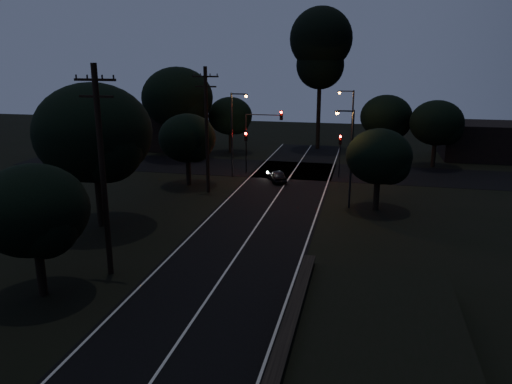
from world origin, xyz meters
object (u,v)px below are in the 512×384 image
at_px(utility_pole_mid, 102,169).
at_px(tall_pine, 321,47).
at_px(signal_left, 246,144).
at_px(streetlight_b, 350,124).
at_px(streetlight_a, 234,129).
at_px(signal_right, 340,148).
at_px(signal_mast, 263,130).
at_px(streetlight_c, 349,152).
at_px(utility_pole_far, 207,128).
at_px(car, 277,176).

bearing_deg(utility_pole_mid, tall_pine, 80.07).
bearing_deg(signal_left, streetlight_b, 22.05).
relative_size(utility_pole_mid, signal_left, 2.68).
bearing_deg(streetlight_a, tall_pine, 69.64).
height_order(signal_right, streetlight_a, streetlight_a).
distance_m(signal_mast, streetlight_c, 13.28).
bearing_deg(streetlight_b, streetlight_c, -87.86).
xyz_separation_m(utility_pole_far, car, (5.11, 4.94, -4.94)).
relative_size(tall_pine, streetlight_a, 2.13).
xyz_separation_m(streetlight_a, streetlight_b, (10.61, 6.00, 0.00)).
bearing_deg(signal_right, tall_pine, 103.49).
relative_size(tall_pine, car, 5.29).
height_order(streetlight_b, streetlight_c, streetlight_b).
bearing_deg(streetlight_b, signal_mast, -154.01).
distance_m(signal_mast, streetlight_b, 9.15).
xyz_separation_m(utility_pole_far, signal_left, (1.40, 7.99, -2.65)).
height_order(signal_left, streetlight_c, streetlight_c).
xyz_separation_m(signal_left, signal_mast, (1.69, 0.00, 1.50)).
height_order(streetlight_a, streetlight_b, same).
distance_m(utility_pole_far, tall_pine, 24.98).
relative_size(utility_pole_mid, signal_right, 2.68).
xyz_separation_m(utility_pole_mid, signal_right, (10.60, 24.99, -2.90)).
distance_m(utility_pole_far, streetlight_c, 12.05).
distance_m(utility_pole_far, car, 8.65).
xyz_separation_m(utility_pole_far, streetlight_b, (11.31, 12.00, -0.85)).
relative_size(tall_pine, streetlight_b, 2.13).
relative_size(utility_pole_mid, streetlight_c, 1.47).
bearing_deg(signal_left, signal_mast, 0.13).
height_order(signal_left, streetlight_a, streetlight_a).
distance_m(tall_pine, streetlight_b, 14.07).
relative_size(utility_pole_far, car, 3.26).
height_order(utility_pole_far, streetlight_c, utility_pole_far).
bearing_deg(utility_pole_far, tall_pine, 73.07).
bearing_deg(streetlight_b, utility_pole_far, -133.30).
height_order(signal_right, streetlight_c, streetlight_c).
height_order(utility_pole_mid, utility_pole_far, utility_pole_mid).
relative_size(signal_left, car, 1.27).
bearing_deg(tall_pine, car, -95.96).
distance_m(utility_pole_far, streetlight_a, 6.10).
relative_size(signal_left, streetlight_c, 0.55).
bearing_deg(signal_right, signal_left, 180.00).
xyz_separation_m(utility_pole_far, signal_mast, (3.09, 7.99, -1.15)).
xyz_separation_m(streetlight_a, car, (4.42, -1.06, -4.09)).
height_order(utility_pole_mid, streetlight_c, utility_pole_mid).
bearing_deg(utility_pole_far, car, 44.00).
distance_m(signal_left, streetlight_c, 14.52).
xyz_separation_m(tall_pine, streetlight_a, (-6.31, -17.00, -7.65)).
height_order(utility_pole_far, signal_left, utility_pole_far).
relative_size(signal_mast, car, 1.94).
height_order(streetlight_b, car, streetlight_b).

